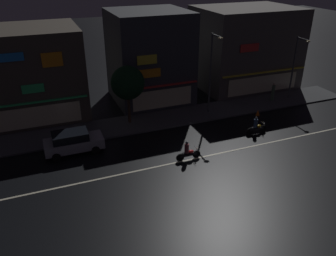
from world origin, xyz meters
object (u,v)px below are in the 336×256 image
at_px(streetlamp_west, 212,68).
at_px(streetlamp_mid, 296,63).
at_px(motorcycle_following, 188,152).
at_px(parked_car_near_kerb, 73,142).
at_px(pedestrian_on_sidewalk, 273,92).
at_px(motorcycle_lead, 256,126).
at_px(traffic_cone, 258,113).

relative_size(streetlamp_west, streetlamp_mid, 1.17).
distance_m(streetlamp_west, motorcycle_following, 9.39).
distance_m(parked_car_near_kerb, motorcycle_following, 8.61).
distance_m(pedestrian_on_sidewalk, motorcycle_lead, 7.88).
relative_size(motorcycle_lead, motorcycle_following, 1.00).
bearing_deg(motorcycle_lead, streetlamp_west, 105.01).
bearing_deg(parked_car_near_kerb, streetlamp_west, -168.71).
xyz_separation_m(pedestrian_on_sidewalk, parked_car_near_kerb, (-20.25, -2.96, -0.12)).
bearing_deg(streetlamp_west, traffic_cone, -26.11).
distance_m(streetlamp_west, motorcycle_lead, 6.53).
xyz_separation_m(parked_car_near_kerb, traffic_cone, (16.88, 0.58, -0.59)).
bearing_deg(streetlamp_mid, traffic_cone, -158.60).
bearing_deg(motorcycle_following, streetlamp_mid, 16.74).
xyz_separation_m(streetlamp_west, streetlamp_mid, (9.45, 0.13, -0.54)).
height_order(streetlamp_mid, pedestrian_on_sidewalk, streetlamp_mid).
xyz_separation_m(streetlamp_west, parked_car_near_kerb, (-12.83, -2.56, -3.57)).
height_order(motorcycle_following, traffic_cone, motorcycle_following).
bearing_deg(motorcycle_following, streetlamp_west, 43.57).
relative_size(streetlamp_west, pedestrian_on_sidewalk, 4.04).
relative_size(streetlamp_mid, pedestrian_on_sidewalk, 3.47).
relative_size(pedestrian_on_sidewalk, motorcycle_lead, 0.95).
bearing_deg(pedestrian_on_sidewalk, streetlamp_west, -32.45).
height_order(streetlamp_west, motorcycle_following, streetlamp_west).
relative_size(pedestrian_on_sidewalk, motorcycle_following, 0.95).
relative_size(streetlamp_mid, motorcycle_lead, 3.30).
height_order(parked_car_near_kerb, motorcycle_lead, parked_car_near_kerb).
height_order(streetlamp_mid, parked_car_near_kerb, streetlamp_mid).
relative_size(streetlamp_west, traffic_cone, 13.28).
xyz_separation_m(motorcycle_lead, motorcycle_following, (-7.03, -1.72, 0.00)).
relative_size(streetlamp_mid, motorcycle_following, 3.30).
xyz_separation_m(streetlamp_west, motorcycle_following, (-5.31, -6.75, -3.80)).
bearing_deg(traffic_cone, motorcycle_following, -153.03).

